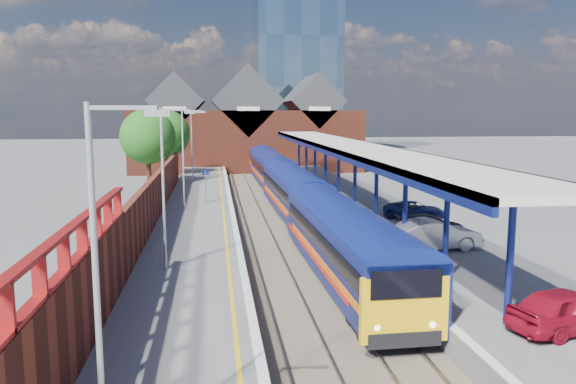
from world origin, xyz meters
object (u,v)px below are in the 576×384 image
lamp_post_c (185,152)px  parked_car_red (568,310)px  lamp_post_d (193,141)px  parked_car_dark (430,225)px  lamp_post_a (103,268)px  parked_car_blue (414,210)px  platform_sign (205,181)px  lamp_post_b (166,179)px  train (281,177)px  parked_car_silver (434,235)px

lamp_post_c → parked_car_red: bearing=-62.4°
lamp_post_d → lamp_post_c: bearing=-90.0°
lamp_post_c → parked_car_red: (12.96, -24.76, -3.30)m
parked_car_red → parked_car_dark: parked_car_red is taller
lamp_post_a → parked_car_blue: size_ratio=1.79×
platform_sign → parked_car_red: platform_sign is taller
platform_sign → parked_car_blue: size_ratio=0.64×
lamp_post_d → parked_car_dark: lamp_post_d is taller
platform_sign → parked_car_blue: 15.70m
lamp_post_a → lamp_post_c: 30.00m
lamp_post_a → parked_car_dark: 23.98m
lamp_post_b → parked_car_red: size_ratio=1.72×
lamp_post_d → parked_car_dark: 30.42m
train → lamp_post_d: bearing=136.7°
parked_car_red → parked_car_silver: 10.56m
lamp_post_d → parked_car_silver: (12.82, -30.20, -3.22)m
train → lamp_post_d: (-7.86, 7.40, 2.87)m
lamp_post_a → lamp_post_b: same height
parked_car_silver → parked_car_blue: bearing=-20.1°
parked_car_red → parked_car_silver: parked_car_silver is taller
train → parked_car_silver: train is taller
train → platform_sign: size_ratio=26.38×
lamp_post_a → lamp_post_b: (0.00, 14.00, 0.00)m
parked_car_red → parked_car_dark: (1.00, 13.96, -0.13)m
lamp_post_c → parked_car_red: lamp_post_c is taller
parked_car_red → parked_car_dark: 13.99m
train → lamp_post_a: 39.50m
train → platform_sign: (-6.49, -6.60, 0.57)m
lamp_post_b → lamp_post_d: (0.00, 32.00, 0.00)m
parked_car_red → parked_car_blue: 18.85m
lamp_post_d → platform_sign: lamp_post_d is taller
lamp_post_a → lamp_post_c: (0.00, 30.00, 0.00)m
parked_car_dark → lamp_post_d: bearing=34.6°
lamp_post_d → parked_car_red: 42.90m
parked_car_blue → parked_car_dark: bearing=-162.5°
parked_car_blue → parked_car_silver: bearing=-166.1°
lamp_post_a → parked_car_silver: bearing=50.9°
train → parked_car_dark: 20.36m
lamp_post_c → parked_car_dark: (13.96, -10.81, -3.43)m
lamp_post_b → platform_sign: bearing=85.7°
lamp_post_a → lamp_post_b: 14.00m
lamp_post_b → parked_car_red: 15.99m
lamp_post_a → parked_car_silver: size_ratio=1.50×
lamp_post_a → lamp_post_b: size_ratio=1.00×
train → platform_sign: bearing=-134.5°
lamp_post_a → parked_car_blue: (14.82, 24.00, -3.45)m
lamp_post_b → train: bearing=72.3°
parked_car_red → lamp_post_a: bearing=97.2°
lamp_post_a → parked_car_blue: bearing=58.3°
parked_car_dark → platform_sign: bearing=51.6°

